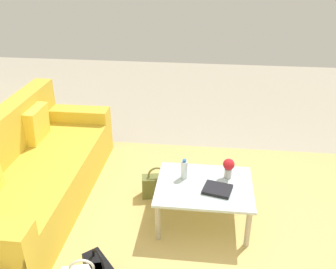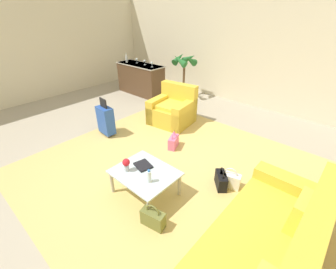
{
  "view_description": "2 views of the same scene",
  "coord_description": "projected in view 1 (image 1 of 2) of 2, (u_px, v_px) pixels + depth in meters",
  "views": [
    {
      "loc": [
        0.41,
        2.44,
        2.42
      ],
      "look_at": [
        0.74,
        -0.41,
        0.97
      ],
      "focal_mm": 40.0,
      "sensor_mm": 36.0,
      "label": 1
    },
    {
      "loc": [
        2.37,
        -2.2,
        2.5
      ],
      "look_at": [
        0.21,
        0.22,
        0.66
      ],
      "focal_mm": 24.0,
      "sensor_mm": 36.0,
      "label": 2
    }
  ],
  "objects": [
    {
      "name": "couch",
      "position": [
        28.0,
        176.0,
        3.83
      ],
      "size": [
        0.93,
        2.44,
        0.94
      ],
      "color": "gold",
      "rests_on": "ground"
    },
    {
      "name": "flower_vase",
      "position": [
        229.0,
        167.0,
        3.57
      ],
      "size": [
        0.11,
        0.11,
        0.21
      ],
      "color": "#B2B7BC",
      "rests_on": "coffee_table"
    },
    {
      "name": "coffee_table",
      "position": [
        204.0,
        189.0,
        3.54
      ],
      "size": [
        0.9,
        0.74,
        0.41
      ],
      "color": "silver",
      "rests_on": "ground"
    },
    {
      "name": "handbag_olive",
      "position": [
        157.0,
        186.0,
        4.0
      ],
      "size": [
        0.34,
        0.2,
        0.36
      ],
      "color": "olive",
      "rests_on": "ground"
    },
    {
      "name": "coffee_table_book",
      "position": [
        217.0,
        189.0,
        3.42
      ],
      "size": [
        0.29,
        0.26,
        0.03
      ],
      "primitive_type": "cube",
      "rotation": [
        0.0,
        0.0,
        -0.24
      ],
      "color": "black",
      "rests_on": "coffee_table"
    },
    {
      "name": "water_bottle",
      "position": [
        184.0,
        169.0,
        3.58
      ],
      "size": [
        0.06,
        0.06,
        0.2
      ],
      "color": "silver",
      "rests_on": "coffee_table"
    },
    {
      "name": "ground_plane",
      "position": [
        247.0,
        261.0,
        3.21
      ],
      "size": [
        12.0,
        12.0,
        0.0
      ],
      "primitive_type": "plane",
      "color": "#A89E89"
    }
  ]
}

